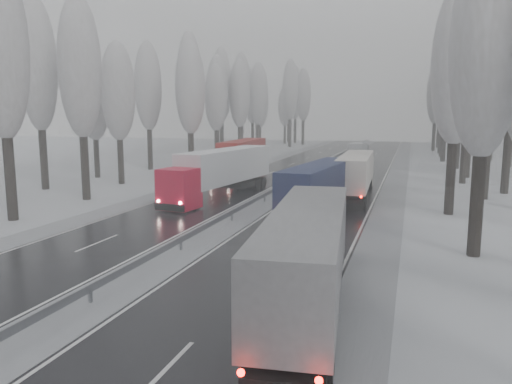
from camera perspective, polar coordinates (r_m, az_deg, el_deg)
The scene contains 54 objects.
ground at distance 18.20m, azimuth -25.99°, elevation -15.76°, with size 260.00×260.00×0.00m, color silver.
carriageway_right at distance 42.94m, azimuth 8.47°, elevation -1.03°, with size 7.50×200.00×0.03m, color black.
carriageway_left at distance 45.73m, azimuth -4.63°, elevation -0.37°, with size 7.50×200.00×0.03m, color black.
median_slush at distance 44.04m, azimuth 1.71°, elevation -0.69°, with size 3.00×200.00×0.04m, color #9B9CA2.
shoulder_right at distance 42.48m, azimuth 15.08°, elevation -1.35°, with size 2.40×200.00×0.04m, color #9B9CA2.
shoulder_left at distance 47.79m, azimuth -10.14°, elevation -0.07°, with size 2.40×200.00×0.04m, color #9B9CA2.
median_guardrail at distance 43.94m, azimuth 1.71°, elevation 0.05°, with size 0.12×200.00×0.76m.
tree_16 at distance 27.89m, azimuth 24.95°, elevation 14.97°, with size 3.60×3.60×16.53m.
tree_18 at distance 39.10m, azimuth 22.01°, elevation 13.19°, with size 3.60×3.60×16.58m.
tree_20 at distance 47.47m, azimuth 25.37°, elevation 11.43°, with size 3.60×3.60×15.71m.
tree_22 at distance 57.74m, azimuth 23.10°, elevation 11.06°, with size 3.60×3.60×15.86m.
tree_24 at distance 63.41m, azimuth 23.60°, elevation 13.44°, with size 3.60×3.60×20.49m.
tree_26 at distance 73.48m, azimuth 22.44°, elevation 11.93°, with size 3.60×3.60×18.78m.
tree_28 at distance 84.07m, azimuth 21.00°, elevation 11.90°, with size 3.60×3.60×19.62m.
tree_29 at distance 88.69m, azimuth 25.65°, elevation 10.80°, with size 3.60×3.60×18.11m.
tree_30 at distance 93.74m, azimuth 20.74°, elevation 10.85°, with size 3.60×3.60×17.86m.
tree_31 at distance 98.22m, azimuth 24.13°, elevation 10.80°, with size 3.60×3.60×18.58m.
tree_32 at distance 101.22m, azimuth 20.54°, elevation 10.48°, with size 3.60×3.60×17.33m.
tree_33 at distance 105.35m, azimuth 22.10°, elevation 9.26°, with size 3.60×3.60×14.33m.
tree_34 at distance 108.28m, azimuth 19.87°, elevation 10.47°, with size 3.60×3.60×17.63m.
tree_35 at distance 113.00m, azimuth 24.54°, elevation 10.31°, with size 3.60×3.60×18.25m.
tree_36 at distance 118.24m, azimuth 20.37°, elevation 11.06°, with size 3.60×3.60×20.23m.
tree_37 at distance 122.64m, azimuth 23.52°, elevation 9.63°, with size 3.60×3.60×16.37m.
tree_38 at distance 128.81m, azimuth 20.87°, elevation 10.17°, with size 3.60×3.60×17.97m.
tree_39 at distance 132.94m, azimuth 21.97°, elevation 9.56°, with size 3.60×3.60×16.19m.
tree_56 at distance 38.44m, azimuth -27.19°, elevation 14.43°, with size 3.60×3.60×18.12m.
tree_58 at distance 45.40m, azimuth -19.48°, elevation 13.14°, with size 3.60×3.60×17.21m.
tree_59 at distance 53.35m, azimuth -23.68°, elevation 13.02°, with size 3.60×3.60×18.41m.
tree_60 at distance 54.71m, azimuth -15.50°, elevation 10.91°, with size 3.60×3.60×14.84m.
tree_61 at distance 61.23m, azimuth -18.04°, elevation 10.01°, with size 3.60×3.60×13.95m.
tree_62 at distance 61.28m, azimuth -7.54°, elevation 11.61°, with size 3.60×3.60×16.04m.
tree_63 at distance 68.47m, azimuth -12.24°, elevation 11.64°, with size 3.60×3.60×16.88m.
tree_64 at distance 71.22m, azimuth -7.64°, elevation 10.89°, with size 3.60×3.60×15.42m.
tree_65 at distance 75.74m, azimuth -7.63°, elevation 12.73°, with size 3.60×3.60×19.48m.
tree_66 at distance 80.01m, azimuth -4.61°, elevation 10.62°, with size 3.60×3.60×15.23m.
tree_67 at distance 84.28m, azimuth -4.47°, elevation 11.34°, with size 3.60×3.60×17.09m.
tree_68 at distance 85.82m, azimuth -1.90°, elevation 11.13°, with size 3.60×3.60×16.65m.
tree_69 at distance 91.32m, azimuth -3.98°, elevation 12.05°, with size 3.60×3.60×19.35m.
tree_70 at distance 95.32m, azimuth 0.29°, elevation 11.07°, with size 3.60×3.60×17.09m.
tree_71 at distance 100.67m, azimuth -1.67°, elevation 11.86°, with size 3.60×3.60×19.61m.
tree_72 at distance 104.97m, azimuth 0.44°, elevation 10.17°, with size 3.60×3.60×15.11m.
tree_73 at distance 109.69m, azimuth -0.41°, elevation 10.82°, with size 3.60×3.60×17.22m.
tree_74 at distance 114.47m, azimuth 3.94°, elevation 11.50°, with size 3.60×3.60×19.68m.
tree_75 at distance 120.72m, azimuth 0.10°, elevation 11.06°, with size 3.60×3.60×18.60m.
tree_76 at distance 123.36m, azimuth 5.45°, elevation 10.95°, with size 3.60×3.60×18.55m.
tree_77 at distance 128.45m, azimuth 3.32°, elevation 9.69°, with size 3.60×3.60×14.32m.
tree_78 at distance 130.57m, azimuth 4.53°, elevation 11.13°, with size 3.60×3.60×19.55m.
tree_79 at distance 135.05m, azimuth 3.74°, elevation 10.39°, with size 3.60×3.60×17.07m.
truck_grey_tarp at distance 19.11m, azimuth 6.17°, elevation -6.39°, with size 4.06×15.50×3.94m.
truck_blue_box at distance 36.80m, azimuth 7.70°, elevation 0.84°, with size 3.85×15.06×3.83m.
truck_cream_box at distance 45.32m, azimuth 11.44°, elevation 2.27°, with size 2.90×15.18×3.87m.
box_truck_distant at distance 86.38m, azimuth 11.64°, elevation 4.68°, with size 2.71×7.08×2.58m.
truck_red_white at distance 44.21m, azimuth -4.04°, elevation 2.53°, with size 4.58×16.62×4.23m.
truck_red_red at distance 60.84m, azimuth -1.78°, elevation 4.25°, with size 3.43×16.43×4.19m.
Camera 1 is at (11.76, -11.82, 7.30)m, focal length 35.00 mm.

